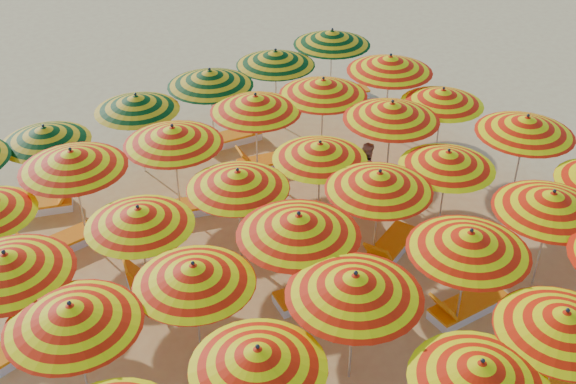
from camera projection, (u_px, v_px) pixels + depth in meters
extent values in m
plane|color=#E4B865|center=(301.00, 262.00, 15.99)|extent=(120.00, 120.00, 0.00)
cone|color=orange|center=(480.00, 372.00, 10.68)|extent=(2.59, 2.59, 0.41)
sphere|color=black|center=(483.00, 361.00, 10.55)|extent=(0.07, 0.07, 0.07)
cylinder|color=silver|center=(552.00, 363.00, 12.02)|extent=(0.04, 0.04, 2.21)
cone|color=orange|center=(565.00, 321.00, 11.49)|extent=(2.75, 2.75, 0.42)
sphere|color=black|center=(568.00, 310.00, 11.36)|extent=(0.07, 0.07, 0.07)
cone|color=orange|center=(258.00, 358.00, 10.90)|extent=(2.22, 2.22, 0.41)
sphere|color=black|center=(257.00, 347.00, 10.77)|extent=(0.07, 0.07, 0.07)
cylinder|color=silver|center=(352.00, 330.00, 12.57)|extent=(0.05, 0.05, 2.36)
cone|color=orange|center=(355.00, 285.00, 12.01)|extent=(2.80, 2.80, 0.45)
sphere|color=black|center=(356.00, 273.00, 11.86)|extent=(0.08, 0.08, 0.08)
cylinder|color=silver|center=(462.00, 283.00, 13.65)|extent=(0.04, 0.04, 2.29)
cone|color=orange|center=(470.00, 241.00, 13.10)|extent=(2.94, 2.94, 0.44)
sphere|color=black|center=(472.00, 230.00, 12.96)|extent=(0.08, 0.08, 0.08)
cylinder|color=silver|center=(542.00, 242.00, 14.73)|extent=(0.04, 0.04, 2.29)
cone|color=orange|center=(552.00, 202.00, 14.18)|extent=(2.58, 2.58, 0.44)
sphere|color=black|center=(555.00, 191.00, 14.04)|extent=(0.08, 0.08, 0.08)
cylinder|color=silver|center=(81.00, 358.00, 12.08)|extent=(0.04, 0.04, 2.27)
cone|color=orange|center=(72.00, 315.00, 11.54)|extent=(2.43, 2.43, 0.43)
sphere|color=black|center=(69.00, 303.00, 11.40)|extent=(0.08, 0.08, 0.08)
cylinder|color=silver|center=(198.00, 314.00, 13.02)|extent=(0.04, 0.04, 2.19)
cone|color=orange|center=(194.00, 274.00, 12.50)|extent=(2.67, 2.67, 0.42)
sphere|color=black|center=(193.00, 263.00, 12.37)|extent=(0.07, 0.07, 0.07)
cylinder|color=silver|center=(298.00, 267.00, 13.98)|extent=(0.05, 0.05, 2.37)
cone|color=orange|center=(299.00, 225.00, 13.41)|extent=(2.56, 2.56, 0.45)
sphere|color=black|center=(299.00, 213.00, 13.27)|extent=(0.08, 0.08, 0.08)
cylinder|color=silver|center=(376.00, 220.00, 15.39)|extent=(0.04, 0.04, 2.26)
cone|color=orange|center=(379.00, 181.00, 14.85)|extent=(2.75, 2.75, 0.43)
sphere|color=black|center=(380.00, 171.00, 14.71)|extent=(0.08, 0.08, 0.08)
cylinder|color=silver|center=(443.00, 194.00, 16.32)|extent=(0.04, 0.04, 2.14)
cone|color=orange|center=(448.00, 159.00, 15.81)|extent=(2.69, 2.69, 0.41)
sphere|color=black|center=(449.00, 150.00, 15.68)|extent=(0.07, 0.07, 0.07)
cylinder|color=silver|center=(519.00, 162.00, 17.33)|extent=(0.04, 0.04, 2.31)
cone|color=orange|center=(526.00, 125.00, 16.77)|extent=(2.34, 2.34, 0.44)
sphere|color=black|center=(528.00, 115.00, 16.63)|extent=(0.08, 0.08, 0.08)
cylinder|color=silver|center=(19.00, 307.00, 13.09)|extent=(0.04, 0.04, 2.33)
cone|color=orange|center=(7.00, 264.00, 12.53)|extent=(2.90, 2.90, 0.44)
sphere|color=black|center=(3.00, 252.00, 12.39)|extent=(0.08, 0.08, 0.08)
cylinder|color=silver|center=(144.00, 254.00, 14.48)|extent=(0.04, 0.04, 2.16)
cone|color=orange|center=(139.00, 217.00, 13.96)|extent=(2.29, 2.29, 0.41)
sphere|color=black|center=(137.00, 207.00, 13.83)|extent=(0.07, 0.07, 0.07)
cylinder|color=silver|center=(240.00, 216.00, 15.55)|extent=(0.04, 0.04, 2.19)
cone|color=orange|center=(238.00, 179.00, 15.02)|extent=(2.48, 2.48, 0.42)
sphere|color=black|center=(237.00, 170.00, 14.89)|extent=(0.07, 0.07, 0.07)
cylinder|color=silver|center=(319.00, 186.00, 16.60)|extent=(0.04, 0.04, 2.15)
cone|color=orange|center=(320.00, 151.00, 16.08)|extent=(2.57, 2.57, 0.41)
sphere|color=black|center=(320.00, 142.00, 15.95)|extent=(0.07, 0.07, 0.07)
cylinder|color=silver|center=(389.00, 148.00, 17.85)|extent=(0.04, 0.04, 2.35)
cone|color=orange|center=(392.00, 111.00, 17.29)|extent=(2.72, 2.72, 0.45)
sphere|color=black|center=(393.00, 101.00, 17.15)|extent=(0.08, 0.08, 0.08)
cylinder|color=silver|center=(439.00, 129.00, 18.90)|extent=(0.04, 0.04, 2.14)
cone|color=orange|center=(443.00, 97.00, 18.39)|extent=(2.31, 2.31, 0.41)
sphere|color=black|center=(444.00, 88.00, 18.26)|extent=(0.07, 0.07, 0.07)
cylinder|color=silver|center=(79.00, 199.00, 15.99)|extent=(0.04, 0.04, 2.34)
cone|color=orange|center=(72.00, 159.00, 15.43)|extent=(2.46, 2.46, 0.45)
sphere|color=black|center=(70.00, 149.00, 15.29)|extent=(0.08, 0.08, 0.08)
cylinder|color=silver|center=(177.00, 172.00, 16.94)|extent=(0.04, 0.04, 2.30)
cone|color=orange|center=(173.00, 135.00, 16.38)|extent=(2.92, 2.92, 0.44)
sphere|color=black|center=(172.00, 125.00, 16.24)|extent=(0.08, 0.08, 0.08)
cylinder|color=silver|center=(257.00, 138.00, 18.32)|extent=(0.04, 0.04, 2.28)
cone|color=orange|center=(256.00, 103.00, 17.77)|extent=(2.92, 2.92, 0.44)
sphere|color=black|center=(255.00, 94.00, 17.63)|extent=(0.08, 0.08, 0.08)
cylinder|color=silver|center=(322.00, 121.00, 19.06)|extent=(0.04, 0.04, 2.30)
cone|color=orange|center=(323.00, 87.00, 18.51)|extent=(2.61, 2.61, 0.44)
sphere|color=black|center=(323.00, 78.00, 18.37)|extent=(0.08, 0.08, 0.08)
cylinder|color=silver|center=(387.00, 98.00, 20.17)|extent=(0.05, 0.05, 2.36)
cone|color=orange|center=(390.00, 64.00, 19.61)|extent=(2.88, 2.88, 0.45)
sphere|color=black|center=(391.00, 55.00, 19.46)|extent=(0.08, 0.08, 0.08)
cylinder|color=silver|center=(52.00, 167.00, 17.33)|extent=(0.04, 0.04, 2.09)
cone|color=#6A5A04|center=(45.00, 134.00, 16.82)|extent=(2.73, 2.73, 0.40)
sphere|color=black|center=(43.00, 126.00, 16.70)|extent=(0.07, 0.07, 0.07)
cylinder|color=silver|center=(141.00, 135.00, 18.58)|extent=(0.04, 0.04, 2.15)
cone|color=#6A5A04|center=(136.00, 103.00, 18.07)|extent=(2.37, 2.37, 0.41)
sphere|color=black|center=(135.00, 94.00, 17.94)|extent=(0.07, 0.07, 0.07)
cylinder|color=silver|center=(212.00, 112.00, 19.54)|extent=(0.04, 0.04, 2.29)
cone|color=#6A5A04|center=(210.00, 78.00, 18.99)|extent=(3.04, 3.04, 0.44)
sphere|color=black|center=(209.00, 69.00, 18.86)|extent=(0.08, 0.08, 0.08)
cylinder|color=silver|center=(276.00, 89.00, 20.76)|extent=(0.04, 0.04, 2.24)
cone|color=#6A5A04|center=(276.00, 58.00, 20.23)|extent=(2.68, 2.68, 0.43)
sphere|color=black|center=(275.00, 50.00, 20.09)|extent=(0.07, 0.07, 0.07)
cylinder|color=silver|center=(331.00, 69.00, 21.90)|extent=(0.04, 0.04, 2.30)
cone|color=#6A5A04|center=(332.00, 37.00, 21.35)|extent=(3.02, 3.02, 0.44)
sphere|color=black|center=(332.00, 29.00, 21.21)|extent=(0.08, 0.08, 0.08)
cube|color=orange|center=(558.00, 381.00, 12.83)|extent=(1.77, 0.85, 0.06)
cube|color=white|center=(468.00, 307.00, 14.62)|extent=(1.74, 0.71, 0.20)
cube|color=orange|center=(469.00, 303.00, 14.55)|extent=(1.74, 0.71, 0.06)
cube|color=orange|center=(444.00, 307.00, 14.11)|extent=(0.41, 0.61, 0.48)
cube|color=white|center=(315.00, 294.00, 14.94)|extent=(1.78, 0.90, 0.20)
cube|color=orange|center=(315.00, 290.00, 14.87)|extent=(1.78, 0.90, 0.06)
cube|color=orange|center=(345.00, 272.00, 15.00)|extent=(0.47, 0.64, 0.48)
cube|color=white|center=(391.00, 248.00, 16.24)|extent=(1.80, 1.14, 0.20)
cube|color=orange|center=(391.00, 244.00, 16.17)|extent=(1.80, 1.14, 0.06)
cube|color=orange|center=(378.00, 252.00, 15.56)|extent=(0.54, 0.67, 0.48)
cube|color=white|center=(1.00, 361.00, 13.41)|extent=(1.78, 0.91, 0.20)
cube|color=white|center=(168.00, 276.00, 15.43)|extent=(1.79, 1.02, 0.20)
cube|color=orange|center=(167.00, 271.00, 15.36)|extent=(1.79, 1.02, 0.06)
cube|color=orange|center=(133.00, 271.00, 15.03)|extent=(0.51, 0.66, 0.48)
cube|color=white|center=(363.00, 187.00, 18.32)|extent=(1.80, 1.13, 0.20)
cube|color=orange|center=(364.00, 183.00, 18.25)|extent=(1.80, 1.13, 0.06)
cube|color=orange|center=(338.00, 180.00, 17.96)|extent=(0.54, 0.67, 0.48)
cube|color=white|center=(63.00, 244.00, 16.35)|extent=(1.73, 0.69, 0.20)
cube|color=orange|center=(62.00, 240.00, 16.28)|extent=(1.73, 0.69, 0.06)
cube|color=orange|center=(30.00, 244.00, 15.78)|extent=(0.40, 0.60, 0.48)
cube|color=white|center=(205.00, 206.00, 17.64)|extent=(1.80, 1.11, 0.20)
cube|color=orange|center=(204.00, 201.00, 17.57)|extent=(1.80, 1.11, 0.06)
cube|color=orange|center=(232.00, 189.00, 17.62)|extent=(0.54, 0.67, 0.48)
cube|color=white|center=(270.00, 163.00, 19.31)|extent=(1.79, 1.01, 0.20)
cube|color=orange|center=(270.00, 159.00, 19.23)|extent=(1.79, 1.01, 0.06)
cube|color=orange|center=(245.00, 157.00, 18.90)|extent=(0.51, 0.66, 0.48)
cube|color=white|center=(37.00, 207.00, 17.59)|extent=(1.79, 1.18, 0.20)
cube|color=orange|center=(36.00, 203.00, 17.52)|extent=(1.79, 1.18, 0.06)
cube|color=orange|center=(64.00, 191.00, 17.55)|extent=(0.56, 0.67, 0.48)
cube|color=white|center=(231.00, 139.00, 20.39)|extent=(1.77, 0.83, 0.20)
cube|color=orange|center=(231.00, 135.00, 20.32)|extent=(1.77, 0.83, 0.06)
cube|color=orange|center=(253.00, 123.00, 20.48)|extent=(0.45, 0.63, 0.48)
cube|color=white|center=(342.00, 94.00, 22.80)|extent=(1.80, 1.13, 0.20)
cube|color=orange|center=(342.00, 91.00, 22.73)|extent=(1.80, 1.13, 0.06)
cube|color=orange|center=(321.00, 87.00, 22.45)|extent=(0.54, 0.67, 0.48)
imported|color=tan|center=(367.00, 168.00, 17.97)|extent=(0.78, 0.85, 1.41)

